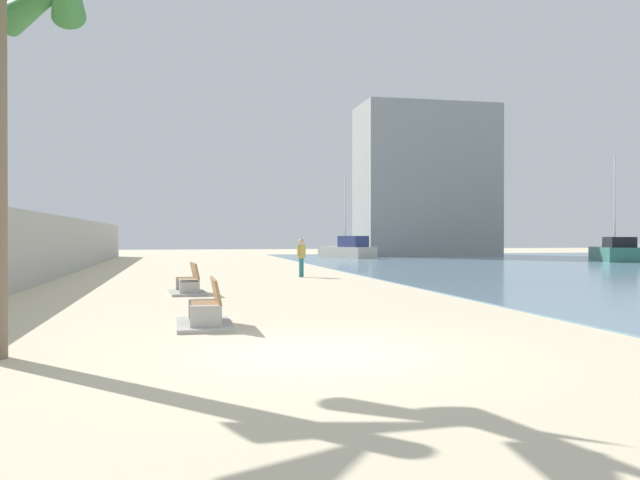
{
  "coord_description": "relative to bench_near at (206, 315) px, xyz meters",
  "views": [
    {
      "loc": [
        -2.09,
        -10.2,
        1.84
      ],
      "look_at": [
        3.89,
        17.79,
        1.64
      ],
      "focal_mm": 37.5,
      "sensor_mm": 36.0,
      "label": 1
    }
  ],
  "objects": [
    {
      "name": "ground_plane",
      "position": [
        1.54,
        14.55,
        -0.23
      ],
      "size": [
        120.0,
        120.0,
        0.0
      ],
      "primitive_type": "plane",
      "color": "beige"
    },
    {
      "name": "seawall",
      "position": [
        -5.96,
        14.55,
        1.12
      ],
      "size": [
        0.8,
        64.0,
        2.71
      ],
      "primitive_type": "cube",
      "color": "#ADAAA3",
      "rests_on": "ground"
    },
    {
      "name": "bench_near",
      "position": [
        0.0,
        0.0,
        0.0
      ],
      "size": [
        1.11,
        2.1,
        0.98
      ],
      "color": "#ADAAA3",
      "rests_on": "ground"
    },
    {
      "name": "bench_far",
      "position": [
        -0.23,
        7.75,
        0.0
      ],
      "size": [
        1.26,
        2.18,
        0.98
      ],
      "color": "#ADAAA3",
      "rests_on": "ground"
    },
    {
      "name": "person_walking",
      "position": [
        4.78,
        15.26,
        0.76
      ],
      "size": [
        0.44,
        0.36,
        1.7
      ],
      "color": "teal",
      "rests_on": "ground"
    },
    {
      "name": "boat_outer",
      "position": [
        29.34,
        27.45,
        0.47
      ],
      "size": [
        3.9,
        5.66,
        7.54
      ],
      "color": "#337060",
      "rests_on": "water_bay"
    },
    {
      "name": "boat_far_right",
      "position": [
        12.83,
        38.09,
        0.48
      ],
      "size": [
        4.2,
        5.1,
        6.83
      ],
      "color": "beige",
      "rests_on": "water_bay"
    },
    {
      "name": "harbor_building",
      "position": [
        21.12,
        42.55,
        6.43
      ],
      "size": [
        12.0,
        6.0,
        13.33
      ],
      "primitive_type": "cube",
      "color": "gray",
      "rests_on": "ground"
    }
  ]
}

